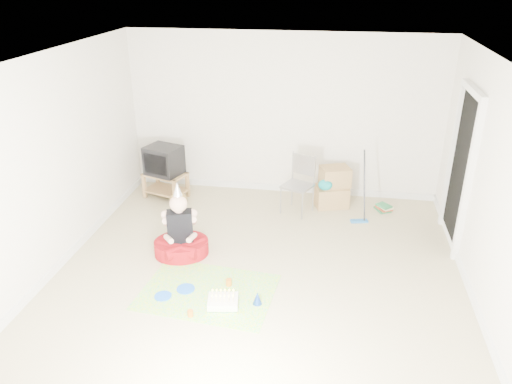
% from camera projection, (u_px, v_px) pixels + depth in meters
% --- Properties ---
extents(ground, '(5.00, 5.00, 0.00)m').
position_uv_depth(ground, '(259.00, 271.00, 6.22)').
color(ground, '#BFB189').
rests_on(ground, ground).
extents(doorway_recess, '(0.02, 0.90, 2.05)m').
position_uv_depth(doorway_recess, '(461.00, 172.00, 6.51)').
color(doorway_recess, black).
rests_on(doorway_recess, ground).
extents(tv_stand, '(0.76, 0.60, 0.42)m').
position_uv_depth(tv_stand, '(166.00, 183.00, 8.12)').
color(tv_stand, '#9E7747').
rests_on(tv_stand, ground).
extents(crt_tv, '(0.64, 0.58, 0.46)m').
position_uv_depth(crt_tv, '(164.00, 160.00, 7.96)').
color(crt_tv, black).
rests_on(crt_tv, tv_stand).
extents(folding_chair, '(0.53, 0.52, 0.91)m').
position_uv_depth(folding_chair, '(297.00, 186.00, 7.53)').
color(folding_chair, '#949499').
rests_on(folding_chair, ground).
extents(cardboard_boxes, '(0.59, 0.54, 0.63)m').
position_uv_depth(cardboard_boxes, '(332.00, 188.00, 7.81)').
color(cardboard_boxes, '#A78351').
rests_on(cardboard_boxes, ground).
extents(floor_mop, '(0.27, 0.34, 1.03)m').
position_uv_depth(floor_mop, '(361.00, 206.00, 7.31)').
color(floor_mop, blue).
rests_on(floor_mop, ground).
extents(book_pile, '(0.27, 0.30, 0.11)m').
position_uv_depth(book_pile, '(384.00, 207.00, 7.75)').
color(book_pile, '#287845').
rests_on(book_pile, ground).
extents(seated_woman, '(0.88, 0.88, 1.02)m').
position_uv_depth(seated_woman, '(181.00, 239.00, 6.50)').
color(seated_woman, maroon).
rests_on(seated_woman, ground).
extents(party_mat, '(1.62, 1.24, 0.01)m').
position_uv_depth(party_mat, '(208.00, 292.00, 5.82)').
color(party_mat, '#F53396').
rests_on(party_mat, ground).
extents(birthday_cake, '(0.37, 0.32, 0.15)m').
position_uv_depth(birthday_cake, '(223.00, 302.00, 5.57)').
color(birthday_cake, white).
rests_on(birthday_cake, party_mat).
extents(blue_plate_near, '(0.25, 0.25, 0.01)m').
position_uv_depth(blue_plate_near, '(186.00, 289.00, 5.86)').
color(blue_plate_near, blue).
rests_on(blue_plate_near, party_mat).
extents(blue_plate_far, '(0.25, 0.25, 0.01)m').
position_uv_depth(blue_plate_far, '(163.00, 296.00, 5.73)').
color(blue_plate_far, blue).
rests_on(blue_plate_far, party_mat).
extents(orange_cup_near, '(0.09, 0.09, 0.08)m').
position_uv_depth(orange_cup_near, '(229.00, 282.00, 5.92)').
color(orange_cup_near, '#C96A16').
rests_on(orange_cup_near, party_mat).
extents(orange_cup_far, '(0.08, 0.08, 0.07)m').
position_uv_depth(orange_cup_far, '(190.00, 313.00, 5.40)').
color(orange_cup_far, '#C96A16').
rests_on(orange_cup_far, party_mat).
extents(blue_party_hat, '(0.13, 0.13, 0.15)m').
position_uv_depth(blue_party_hat, '(257.00, 298.00, 5.58)').
color(blue_party_hat, '#1841AB').
rests_on(blue_party_hat, party_mat).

